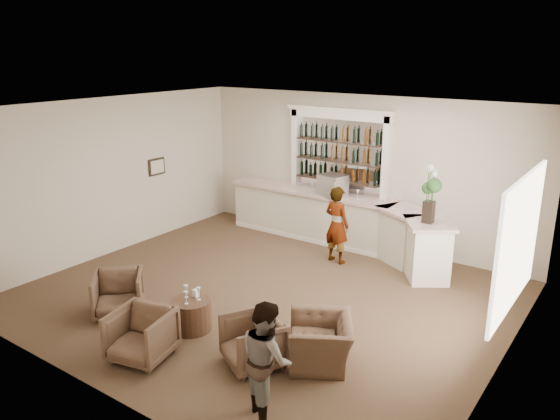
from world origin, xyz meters
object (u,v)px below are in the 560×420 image
Objects in this scene: cocktail_table at (191,315)px; armchair_center at (141,335)px; armchair_right at (253,342)px; bar_counter at (340,221)px; armchair_left at (118,294)px; flower_vase at (430,190)px; espresso_machine at (333,185)px; sommelier at (337,225)px; armchair_far at (321,341)px; guest at (267,359)px.

armchair_center reaches higher than cocktail_table.
bar_counter is at bearing 135.09° from armchair_right.
bar_counter is 5.15m from armchair_left.
cocktail_table is (-0.06, -4.63, -0.32)m from bar_counter.
flower_vase is at bearing 52.79° from armchair_center.
sommelier is at bearing -39.29° from espresso_machine.
armchair_left is 1.47× the size of espresso_machine.
armchair_left is 1.02× the size of armchair_right.
armchair_right is at bearing 114.27° from sommelier.
armchair_left reaches higher than armchair_far.
armchair_left is 2.75m from armchair_right.
sommelier is 1.96× the size of armchair_center.
bar_counter is at bearing 89.28° from cocktail_table.
cocktail_table is 0.77× the size of armchair_center.
bar_counter is at bearing 76.65° from armchair_center.
cocktail_table is 1.39m from armchair_left.
armchair_right is 5.14m from espresso_machine.
guest is at bearing -23.55° from cocktail_table.
armchair_right is at bearing -9.25° from cocktail_table.
espresso_machine is (-2.26, 4.20, 1.06)m from armchair_far.
armchair_right is (0.96, -4.01, -0.44)m from sommelier.
armchair_right is at bearing 16.46° from armchair_center.
sommelier is 2.04× the size of armchair_right.
armchair_right is at bearing -82.40° from armchair_far.
armchair_right is at bearing -74.48° from bar_counter.
sommelier is 2.06m from flower_vase.
cocktail_table is 3.85m from sommelier.
bar_counter is at bearing -36.12° from guest.
flower_vase is at bearing -57.88° from guest.
bar_counter is 2.59m from flower_vase.
sommelier is at bearing 174.15° from armchair_far.
guest is 3.59m from armchair_left.
armchair_far is at bearing 69.35° from armchair_right.
bar_counter is 5.78× the size of armchair_far.
armchair_right is at bearing -43.64° from armchair_left.
armchair_center is (-0.42, -4.79, -0.43)m from sommelier.
armchair_far is (2.07, -4.26, -0.25)m from bar_counter.
guest is 2.71× the size of espresso_machine.
bar_counter is 5.05m from armchair_right.
guest is at bearing -90.99° from flower_vase.
armchair_center is (1.37, -0.69, 0.01)m from armchair_left.
espresso_machine is at bearing -161.74° from bar_counter.
armchair_far is (3.48, 0.69, -0.04)m from armchair_left.
armchair_left is 5.14m from espresso_machine.
guest reaches higher than armchair_center.
espresso_machine reaches higher than armchair_right.
armchair_left is (-1.40, -4.95, -0.21)m from bar_counter.
sommelier is 1.62× the size of armchair_far.
espresso_machine is 0.49× the size of flower_vase.
armchair_left reaches higher than cocktail_table.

